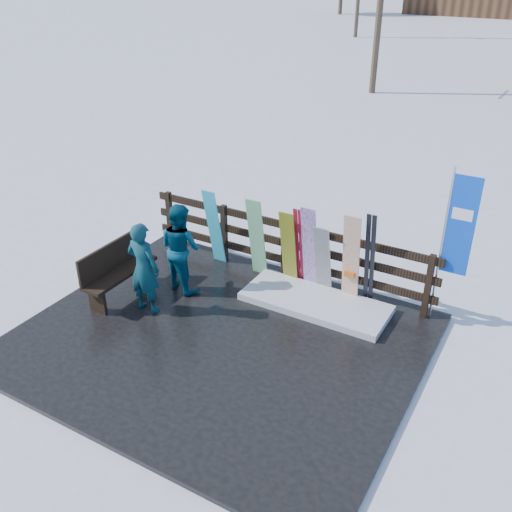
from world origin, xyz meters
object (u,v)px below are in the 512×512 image
Objects in this scene: snowboard_0 at (214,227)px; bench at (117,269)px; snowboard_3 at (310,249)px; snowboard_5 at (351,260)px; person_back at (181,247)px; snowboard_1 at (257,238)px; snowboard_2 at (289,249)px; snowboard_4 at (323,261)px; rental_flag at (456,231)px; person_front at (144,268)px.

bench is at bearing -115.46° from snowboard_0.
bench is at bearing -147.80° from snowboard_3.
snowboard_5 reaches higher than snowboard_3.
snowboard_5 is at bearing -146.24° from person_back.
snowboard_1 is (0.92, 0.00, 0.00)m from snowboard_0.
snowboard_5 is at bearing 0.00° from snowboard_2.
rental_flag is at bearing 7.64° from snowboard_4.
bench is 3.33m from snowboard_3.
rental_flag is (2.27, 0.27, 0.78)m from snowboard_3.
snowboard_1 is 1.31m from snowboard_4.
bench is 0.94× the size of person_front.
snowboard_2 is 1.16m from snowboard_5.
person_front is at bearing -131.48° from snowboard_2.
snowboard_1 is (1.76, 1.77, 0.27)m from bench.
snowboard_3 is at bearing 32.20° from bench.
snowboard_0 is 0.92m from snowboard_1.
bench is 5.58m from rental_flag.
snowboard_3 is at bearing -173.21° from rental_flag.
rental_flag is (1.51, 0.27, 0.78)m from snowboard_5.
snowboard_2 is 1.07× the size of snowboard_4.
person_back is (-2.74, -1.02, -0.02)m from snowboard_5.
snowboard_0 is 1.02m from person_back.
snowboard_0 is at bearing 64.54° from bench.
rental_flag is 4.92m from person_front.
snowboard_3 is at bearing 180.00° from snowboard_4.
snowboard_4 is at bearing 0.00° from snowboard_3.
snowboard_3 is 0.75m from snowboard_5.
snowboard_5 is 1.72m from rental_flag.
snowboard_0 is (0.84, 1.77, 0.26)m from bench.
snowboard_0 reaches higher than snowboard_2.
snowboard_3 is 1.01× the size of snowboard_5.
snowboard_0 is 0.95× the size of snowboard_3.
snowboard_4 is at bearing 30.00° from bench.
person_front reaches higher than snowboard_0.
snowboard_4 is 0.52m from snowboard_5.
person_front is (-2.08, -1.89, -0.02)m from snowboard_3.
snowboard_0 is 1.56m from snowboard_2.
bench is at bearing -143.70° from snowboard_2.
bench is at bearing 55.62° from person_back.
person_front is at bearing -118.47° from snowboard_1.
rental_flag is at bearing 4.65° from snowboard_1.
snowboard_5 is 1.04× the size of person_front.
snowboard_1 is 1.14× the size of snowboard_4.
snowboard_0 is 1.06× the size of snowboard_2.
rental_flag is (4.23, 0.27, 0.83)m from snowboard_0.
person_back reaches higher than snowboard_2.
person_back reaches higher than person_front.
snowboard_2 is 0.89× the size of snowboard_3.
snowboard_4 is (3.06, 1.77, 0.16)m from bench.
person_front is at bearing -146.21° from snowboard_5.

